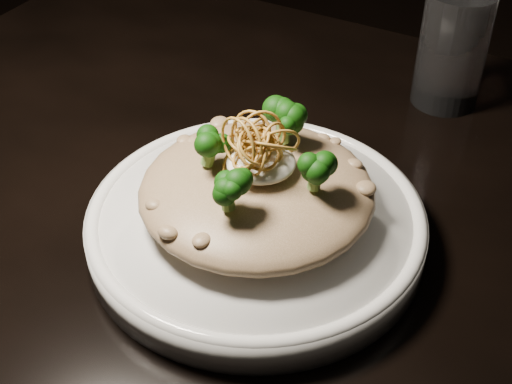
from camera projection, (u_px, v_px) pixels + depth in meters
table at (288, 271)px, 0.73m from camera, size 1.10×0.80×0.75m
plate at (256, 226)px, 0.64m from camera, size 0.30×0.30×0.03m
risotto at (257, 191)px, 0.62m from camera, size 0.21×0.21×0.05m
broccoli at (261, 144)px, 0.59m from camera, size 0.15×0.15×0.06m
cheese at (261, 162)px, 0.60m from camera, size 0.06×0.06×0.02m
shallots at (256, 137)px, 0.58m from camera, size 0.06×0.06×0.04m
drinking_glass at (452, 49)px, 0.79m from camera, size 0.09×0.09×0.13m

